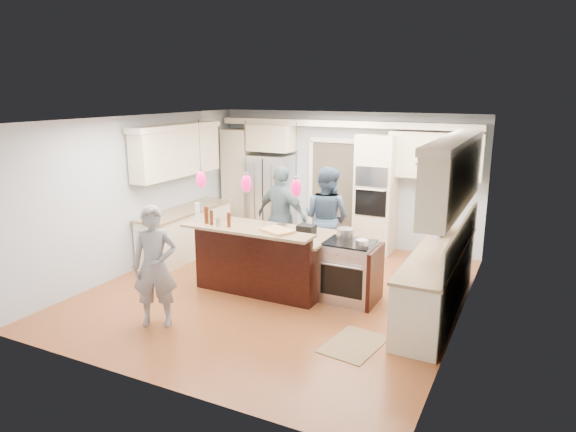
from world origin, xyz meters
The scene contains 23 objects.
ground_plane centered at (0.00, 0.00, 0.00)m, with size 6.00×6.00×0.00m, color #AA5A2E.
room_shell centered at (0.00, 0.00, 1.82)m, with size 5.54×6.04×2.72m.
refrigerator centered at (-1.55, 2.64, 0.90)m, with size 0.90×0.70×1.80m, color #B7B7BC.
oven_column centered at (0.75, 2.67, 1.15)m, with size 0.72×0.69×2.30m.
back_upper_cabinets centered at (-0.75, 2.76, 1.67)m, with size 5.30×0.61×2.54m.
right_counter_run centered at (2.44, 0.30, 1.06)m, with size 0.64×3.10×2.51m.
left_cabinets centered at (-2.44, 0.80, 1.06)m, with size 0.64×2.30×2.51m.
kitchen_island centered at (-0.25, 0.07, 0.48)m, with size 2.10×1.46×1.12m.
island_range centered at (1.16, 0.15, 0.46)m, with size 0.82×0.71×0.92m.
pendant_lights centered at (-0.25, -0.51, 1.80)m, with size 1.75×0.15×1.03m.
person_bar_end centered at (-0.92, -1.80, 0.83)m, with size 0.60×0.40×1.66m, color slate.
person_far_left centered at (0.27, 1.33, 0.92)m, with size 0.90×0.70×1.84m, color #324762.
person_far_right centered at (-0.50, 1.11, 0.91)m, with size 1.07×0.45×1.83m, color slate.
person_range_side centered at (2.25, 1.30, 0.88)m, with size 1.13×0.65×1.75m, color #A290C2.
floor_rug centered at (1.69, -1.17, 0.01)m, with size 0.61×0.89×0.01m, color #927450.
water_bottle centered at (-1.17, -0.48, 1.27)m, with size 0.07×0.07×0.30m, color silver.
beer_bottle_a centered at (-0.85, -0.56, 1.23)m, with size 0.06×0.06×0.23m, color #481F0D.
beer_bottle_b centered at (-0.97, -0.53, 1.25)m, with size 0.07×0.07×0.27m, color #481F0D.
beer_bottle_c centered at (-0.54, -0.55, 1.23)m, with size 0.06×0.06×0.22m, color #481F0D.
drink_can centered at (-0.71, -0.60, 1.19)m, with size 0.07×0.07×0.13m, color #B7B7BC.
cutting_board centered at (0.23, -0.47, 1.14)m, with size 0.46×0.33×0.04m, color tan.
pot_large centered at (0.98, 0.33, 0.99)m, with size 0.25×0.25×0.15m, color #B7B7BC.
pot_small centered at (1.35, 0.04, 0.97)m, with size 0.19×0.19×0.09m, color #B7B7BC.
Camera 1 is at (3.55, -6.82, 3.12)m, focal length 32.00 mm.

